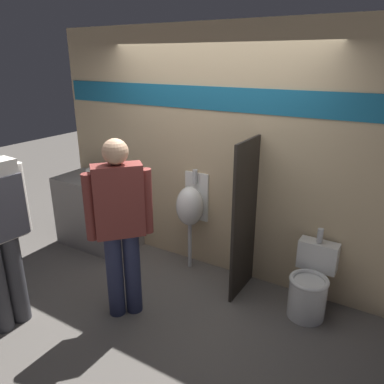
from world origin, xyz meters
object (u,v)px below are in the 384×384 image
at_px(cell_phone, 107,185).
at_px(toilet, 310,286).
at_px(sink_basin, 101,174).
at_px(person_with_lanyard, 120,223).
at_px(urinal_near_counter, 190,206).

distance_m(cell_phone, toilet, 2.53).
relative_size(sink_basin, cell_phone, 2.59).
bearing_deg(person_with_lanyard, cell_phone, 91.15).
relative_size(cell_phone, person_with_lanyard, 0.08).
bearing_deg(toilet, cell_phone, -177.33).
height_order(urinal_near_counter, toilet, urinal_near_counter).
distance_m(cell_phone, person_with_lanyard, 1.23).
height_order(urinal_near_counter, person_with_lanyard, person_with_lanyard).
xyz_separation_m(sink_basin, toilet, (2.72, -0.06, -0.68)).
xyz_separation_m(sink_basin, urinal_near_counter, (1.28, 0.08, -0.20)).
bearing_deg(cell_phone, toilet, 2.67).
xyz_separation_m(toilet, person_with_lanyard, (-1.53, -0.92, 0.66)).
distance_m(urinal_near_counter, person_with_lanyard, 1.08).
distance_m(cell_phone, urinal_near_counter, 1.06).
relative_size(sink_basin, urinal_near_counter, 0.31).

